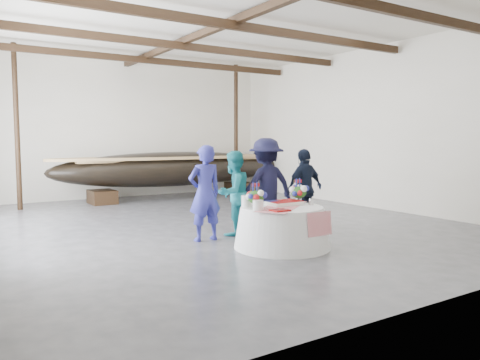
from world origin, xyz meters
TOP-DOWN VIEW (x-y plane):
  - floor at (0.00, 0.00)m, footprint 10.00×12.00m
  - wall_back at (0.00, 6.00)m, footprint 10.00×0.02m
  - wall_front at (0.00, -6.00)m, footprint 10.00×0.02m
  - wall_right at (5.00, 0.00)m, footprint 0.02×12.00m
  - ceiling at (0.00, 0.00)m, footprint 10.00×12.00m
  - pavilion_structure at (0.00, 0.80)m, footprint 9.80×11.76m
  - longboat_display at (1.19, 4.68)m, footprint 8.12×1.62m
  - banquet_table at (-0.16, -2.75)m, footprint 1.72×1.72m
  - tabletop_items at (-0.20, -2.64)m, footprint 1.60×1.40m
  - guest_woman_blue at (-1.05, -1.50)m, footprint 0.68×0.45m
  - guest_woman_teal at (-0.31, -1.34)m, footprint 0.99×0.87m
  - guest_man_left at (0.42, -1.43)m, footprint 1.30×0.79m
  - guest_man_right at (1.37, -1.56)m, footprint 1.06×0.54m

SIDE VIEW (x-z plane):
  - floor at x=0.00m, z-range -0.01..0.01m
  - banquet_table at x=-0.16m, z-range 0.00..0.74m
  - guest_woman_teal at x=-0.31m, z-range 0.00..1.70m
  - guest_man_right at x=1.37m, z-range 0.00..1.73m
  - tabletop_items at x=-0.20m, z-range 0.69..1.09m
  - guest_woman_blue at x=-1.05m, z-range 0.00..1.83m
  - longboat_display at x=1.19m, z-range 0.21..1.73m
  - guest_man_left at x=0.42m, z-range 0.00..1.96m
  - wall_back at x=0.00m, z-range 0.00..4.50m
  - wall_front at x=0.00m, z-range 0.00..4.50m
  - wall_right at x=5.00m, z-range 0.00..4.50m
  - pavilion_structure at x=0.00m, z-range 1.75..6.25m
  - ceiling at x=0.00m, z-range 4.50..4.50m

